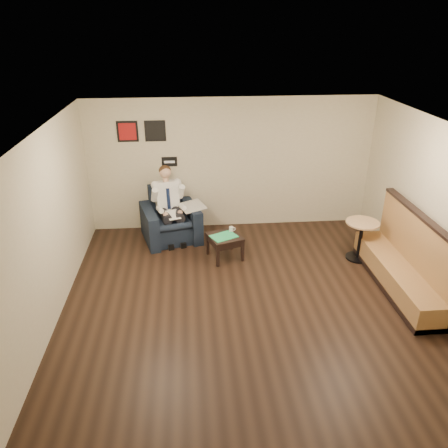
{
  "coord_description": "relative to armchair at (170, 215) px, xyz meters",
  "views": [
    {
      "loc": [
        -0.92,
        -5.83,
        4.21
      ],
      "look_at": [
        -0.31,
        1.2,
        0.87
      ],
      "focal_mm": 35.0,
      "sensor_mm": 36.0,
      "label": 1
    }
  ],
  "objects": [
    {
      "name": "green_folder",
      "position": [
        1.02,
        -0.94,
        -0.05
      ],
      "size": [
        0.57,
        0.51,
        0.01
      ],
      "primitive_type": "cube",
      "rotation": [
        0.0,
        0.0,
        0.46
      ],
      "color": "#29D078",
      "rests_on": "side_table"
    },
    {
      "name": "wall_back",
      "position": [
        1.32,
        0.58,
        0.87
      ],
      "size": [
        6.0,
        0.02,
        2.8
      ],
      "primitive_type": "cube",
      "color": "beige",
      "rests_on": "ground"
    },
    {
      "name": "ground",
      "position": [
        1.32,
        -2.42,
        -0.53
      ],
      "size": [
        6.0,
        6.0,
        0.0
      ],
      "primitive_type": "plane",
      "color": "black",
      "rests_on": "ground"
    },
    {
      "name": "smartphone",
      "position": [
        1.04,
        -0.73,
        -0.05
      ],
      "size": [
        0.16,
        0.09,
        0.01
      ],
      "primitive_type": "cube",
      "rotation": [
        0.0,
        0.0,
        0.15
      ],
      "color": "black",
      "rests_on": "side_table"
    },
    {
      "name": "lap_papers",
      "position": [
        0.06,
        -0.24,
        0.12
      ],
      "size": [
        0.34,
        0.4,
        0.01
      ],
      "primitive_type": "cube",
      "rotation": [
        0.0,
        0.0,
        0.33
      ],
      "color": "white",
      "rests_on": "seated_man"
    },
    {
      "name": "ceiling",
      "position": [
        1.32,
        -2.42,
        2.27
      ],
      "size": [
        6.0,
        6.0,
        0.02
      ],
      "primitive_type": "cube",
      "color": "white",
      "rests_on": "wall_back"
    },
    {
      "name": "seating_sign",
      "position": [
        0.02,
        0.56,
        0.97
      ],
      "size": [
        0.32,
        0.02,
        0.2
      ],
      "primitive_type": "cube",
      "color": "black",
      "rests_on": "wall_back"
    },
    {
      "name": "wall_left",
      "position": [
        -1.68,
        -2.42,
        0.87
      ],
      "size": [
        0.02,
        6.0,
        2.8
      ],
      "primitive_type": "cube",
      "color": "beige",
      "rests_on": "ground"
    },
    {
      "name": "seated_man",
      "position": [
        0.04,
        -0.13,
        0.2
      ],
      "size": [
        0.93,
        1.17,
        1.45
      ],
      "primitive_type": null,
      "rotation": [
        0.0,
        0.0,
        0.26
      ],
      "color": "white",
      "rests_on": "armchair"
    },
    {
      "name": "wall_right",
      "position": [
        4.32,
        -2.42,
        0.87
      ],
      "size": [
        0.02,
        6.0,
        2.8
      ],
      "primitive_type": "cube",
      "color": "beige",
      "rests_on": "ground"
    },
    {
      "name": "newspaper",
      "position": [
        0.46,
        0.0,
        0.19
      ],
      "size": [
        0.61,
        0.69,
        0.01
      ],
      "primitive_type": "cube",
      "rotation": [
        0.0,
        0.0,
        0.31
      ],
      "color": "silver",
      "rests_on": "armchair"
    },
    {
      "name": "side_table",
      "position": [
        1.05,
        -0.91,
        -0.29
      ],
      "size": [
        0.73,
        0.73,
        0.47
      ],
      "primitive_type": "cube",
      "rotation": [
        0.0,
        0.0,
        0.32
      ],
      "color": "black",
      "rests_on": "ground"
    },
    {
      "name": "coffee_mug",
      "position": [
        1.19,
        -0.73,
        -0.01
      ],
      "size": [
        0.11,
        0.11,
        0.1
      ],
      "primitive_type": "cylinder",
      "rotation": [
        0.0,
        0.0,
        0.32
      ],
      "color": "white",
      "rests_on": "side_table"
    },
    {
      "name": "art_print_right",
      "position": [
        -0.23,
        0.56,
        1.62
      ],
      "size": [
        0.42,
        0.03,
        0.42
      ],
      "primitive_type": "cube",
      "color": "black",
      "rests_on": "wall_back"
    },
    {
      "name": "wall_front",
      "position": [
        1.32,
        -5.42,
        0.87
      ],
      "size": [
        6.0,
        0.02,
        2.8
      ],
      "primitive_type": "cube",
      "color": "beige",
      "rests_on": "ground"
    },
    {
      "name": "banquette",
      "position": [
        3.91,
        -2.17,
        0.12
      ],
      "size": [
        0.61,
        2.55,
        1.31
      ],
      "primitive_type": "cube",
      "color": "olive",
      "rests_on": "ground"
    },
    {
      "name": "armchair",
      "position": [
        0.0,
        0.0,
        0.0
      ],
      "size": [
        1.33,
        1.33,
        1.06
      ],
      "primitive_type": "cube",
      "rotation": [
        0.0,
        0.0,
        0.26
      ],
      "color": "black",
      "rests_on": "ground"
    },
    {
      "name": "cafe_table",
      "position": [
        3.6,
        -1.15,
        -0.14
      ],
      "size": [
        0.78,
        0.78,
        0.77
      ],
      "primitive_type": "cylinder",
      "rotation": [
        0.0,
        0.0,
        0.29
      ],
      "color": "tan",
      "rests_on": "ground"
    },
    {
      "name": "art_print_left",
      "position": [
        -0.78,
        0.56,
        1.62
      ],
      "size": [
        0.42,
        0.03,
        0.42
      ],
      "primitive_type": "cube",
      "color": "#A41414",
      "rests_on": "wall_back"
    }
  ]
}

